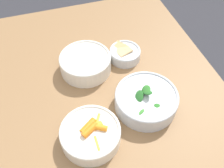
{
  "coord_description": "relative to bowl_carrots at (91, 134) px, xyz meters",
  "views": [
    {
      "loc": [
        -0.42,
        0.11,
        1.41
      ],
      "look_at": [
        0.08,
        -0.04,
        0.77
      ],
      "focal_mm": 40.0,
      "sensor_mm": 36.0,
      "label": 1
    }
  ],
  "objects": [
    {
      "name": "dining_table",
      "position": [
        0.07,
        -0.07,
        -0.14
      ],
      "size": [
        1.22,
        0.86,
        0.74
      ],
      "color": "olive",
      "rests_on": "ground_plane"
    },
    {
      "name": "bowl_carrots",
      "position": [
        0.0,
        0.0,
        0.0
      ],
      "size": [
        0.17,
        0.17,
        0.06
      ],
      "color": "silver",
      "rests_on": "dining_table"
    },
    {
      "name": "bowl_greens",
      "position": [
        0.06,
        -0.2,
        0.0
      ],
      "size": [
        0.2,
        0.2,
        0.08
      ],
      "color": "silver",
      "rests_on": "dining_table"
    },
    {
      "name": "bowl_beans_hotdog",
      "position": [
        0.27,
        -0.05,
        0.0
      ],
      "size": [
        0.18,
        0.18,
        0.06
      ],
      "color": "silver",
      "rests_on": "dining_table"
    },
    {
      "name": "bowl_cookies",
      "position": [
        0.29,
        -0.2,
        -0.01
      ],
      "size": [
        0.12,
        0.12,
        0.05
      ],
      "color": "silver",
      "rests_on": "dining_table"
    }
  ]
}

